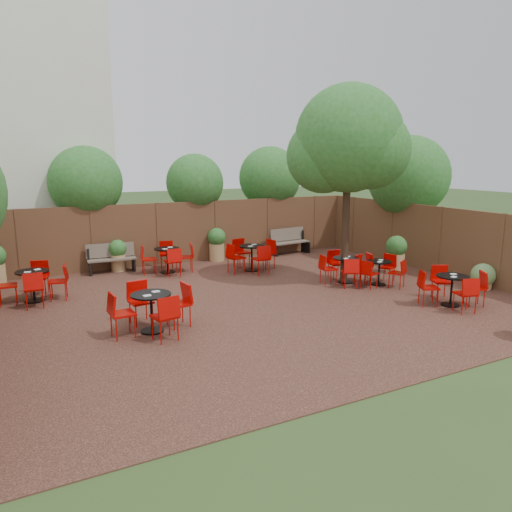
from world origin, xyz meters
TOP-DOWN VIEW (x-y plane):
  - ground at (0.00, 0.00)m, footprint 80.00×80.00m
  - courtyard_paving at (0.00, 0.00)m, footprint 12.00×10.00m
  - fence_back at (0.00, 5.00)m, footprint 12.00×0.08m
  - fence_right at (6.00, 0.00)m, footprint 0.08×10.00m
  - neighbour_building at (-4.50, 8.00)m, footprint 5.00×4.00m
  - overhang_foliage at (-1.69, 2.39)m, footprint 15.76×10.56m
  - courtyard_tree at (2.85, 0.42)m, footprint 2.91×2.83m
  - park_bench_left at (-2.57, 4.62)m, footprint 1.43×0.56m
  - park_bench_right at (3.64, 4.62)m, footprint 1.52×0.66m
  - bistro_tables at (0.06, 0.95)m, footprint 10.11×7.77m
  - planters at (-0.43, 3.47)m, footprint 11.18×4.70m

SIDE VIEW (x-z plane):
  - ground at x=0.00m, z-range 0.00..0.00m
  - courtyard_paving at x=0.00m, z-range 0.00..0.02m
  - bistro_tables at x=0.06m, z-range 0.00..0.90m
  - park_bench_left at x=-2.57m, z-range 0.03..0.90m
  - park_bench_right at x=3.64m, z-range 0.03..0.94m
  - planters at x=-0.43m, z-range 0.04..1.18m
  - fence_back at x=0.00m, z-range 0.00..2.00m
  - fence_right at x=6.00m, z-range 0.00..2.00m
  - overhang_foliage at x=-1.69m, z-range 1.39..4.06m
  - courtyard_tree at x=2.85m, z-range 1.09..6.36m
  - neighbour_building at x=-4.50m, z-range 0.00..8.00m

